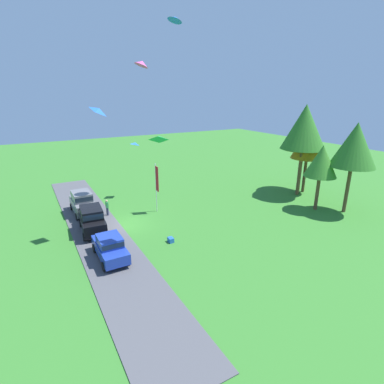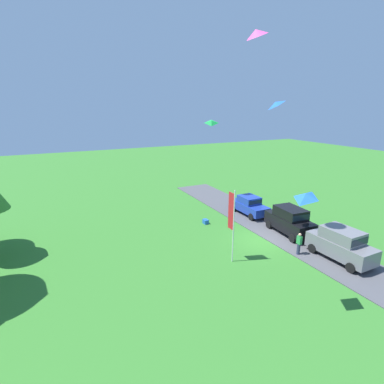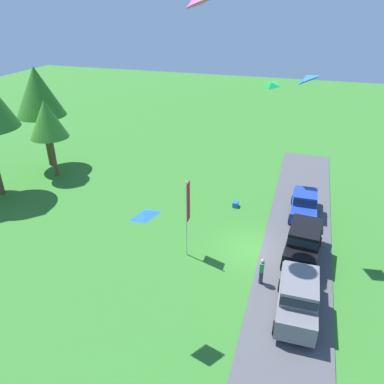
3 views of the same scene
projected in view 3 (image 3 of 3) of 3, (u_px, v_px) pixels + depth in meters
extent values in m
plane|color=#337528|center=(254.00, 249.00, 24.33)|extent=(120.00, 120.00, 0.00)
cube|color=#4C4C51|center=(295.00, 256.00, 23.64)|extent=(36.00, 4.40, 0.06)
cube|color=slate|center=(297.00, 300.00, 18.90)|extent=(4.63, 1.97, 1.10)
cube|color=slate|center=(300.00, 286.00, 18.45)|extent=(2.63, 1.80, 0.84)
cube|color=#19232D|center=(300.00, 286.00, 18.45)|extent=(2.68, 1.76, 0.46)
cylinder|color=black|center=(314.00, 336.00, 17.60)|extent=(0.68, 0.25, 0.68)
cylinder|color=black|center=(275.00, 328.00, 18.05)|extent=(0.68, 0.25, 0.68)
cylinder|color=black|center=(314.00, 292.00, 20.26)|extent=(0.68, 0.25, 0.68)
cylinder|color=black|center=(280.00, 285.00, 20.71)|extent=(0.68, 0.25, 0.68)
cube|color=black|center=(303.00, 245.00, 23.12)|extent=(4.74, 2.26, 1.10)
cube|color=black|center=(305.00, 232.00, 22.67)|extent=(2.73, 1.96, 0.84)
cube|color=#19232D|center=(305.00, 232.00, 22.67)|extent=(2.78, 1.93, 0.46)
cylinder|color=black|center=(314.00, 271.00, 21.79)|extent=(0.70, 0.29, 0.68)
cylinder|color=black|center=(283.00, 264.00, 22.39)|extent=(0.70, 0.29, 0.68)
cylinder|color=black|center=(319.00, 242.00, 24.36)|extent=(0.70, 0.29, 0.68)
cylinder|color=black|center=(291.00, 236.00, 24.96)|extent=(0.70, 0.29, 0.68)
cube|color=#1E389E|center=(304.00, 206.00, 27.79)|extent=(4.41, 1.81, 0.80)
cube|color=#1E389E|center=(305.00, 196.00, 27.53)|extent=(2.00, 1.65, 0.70)
cube|color=#19232D|center=(305.00, 196.00, 27.53)|extent=(2.04, 1.61, 0.38)
cylinder|color=black|center=(315.00, 223.00, 26.48)|extent=(0.68, 0.24, 0.68)
cylinder|color=black|center=(290.00, 219.00, 26.93)|extent=(0.68, 0.24, 0.68)
cylinder|color=black|center=(315.00, 203.00, 29.01)|extent=(0.68, 0.24, 0.68)
cylinder|color=black|center=(293.00, 200.00, 29.46)|extent=(0.68, 0.24, 0.68)
cylinder|color=#2D334C|center=(261.00, 277.00, 21.23)|extent=(0.24, 0.24, 0.88)
cube|color=#2D8E47|center=(262.00, 267.00, 20.89)|extent=(0.36, 0.22, 0.60)
sphere|color=tan|center=(263.00, 261.00, 20.70)|extent=(0.22, 0.22, 0.22)
cylinder|color=brown|center=(54.00, 157.00, 33.67)|extent=(0.36, 0.36, 3.67)
cone|color=#387F28|center=(47.00, 119.00, 32.06)|extent=(3.30, 3.30, 3.30)
cylinder|color=brown|center=(47.00, 141.00, 35.59)|extent=(0.36, 0.36, 4.89)
cone|color=#2D7023|center=(38.00, 92.00, 33.45)|extent=(4.41, 4.41, 4.41)
cylinder|color=silver|center=(186.00, 220.00, 22.66)|extent=(0.08, 0.08, 5.20)
cube|color=red|center=(188.00, 202.00, 22.47)|extent=(0.64, 0.04, 2.60)
cube|color=blue|center=(235.00, 204.00, 29.26)|extent=(0.56, 0.40, 0.40)
pyramid|color=green|center=(271.00, 84.00, 26.49)|extent=(1.13, 1.23, 0.62)
pyramid|color=blue|center=(306.00, 78.00, 20.24)|extent=(1.35, 1.41, 0.79)
pyramid|color=blue|center=(143.00, 214.00, 15.95)|extent=(1.23, 1.36, 0.55)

